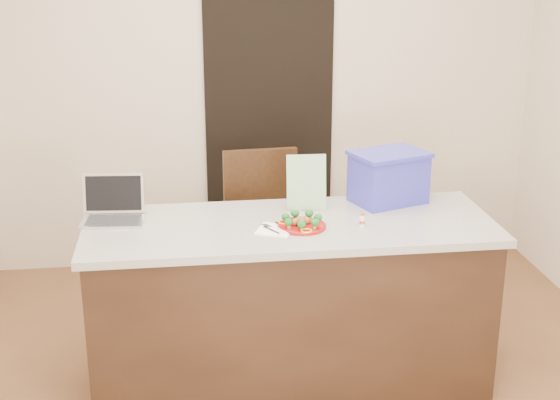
{
  "coord_description": "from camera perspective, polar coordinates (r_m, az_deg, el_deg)",
  "views": [
    {
      "loc": [
        -0.53,
        -3.37,
        2.28
      ],
      "look_at": [
        -0.06,
        0.2,
        1.06
      ],
      "focal_mm": 50.0,
      "sensor_mm": 36.0,
      "label": 1
    }
  ],
  "objects": [
    {
      "name": "room_shell",
      "position": [
        3.48,
        1.4,
        7.74
      ],
      "size": [
        4.0,
        4.0,
        4.0
      ],
      "color": "white",
      "rests_on": "ground"
    },
    {
      "name": "doorway",
      "position": [
        5.54,
        -0.8,
        5.34
      ],
      "size": [
        0.9,
        0.02,
        2.0
      ],
      "primitive_type": "cube",
      "color": "black",
      "rests_on": "ground"
    },
    {
      "name": "island",
      "position": [
        4.09,
        0.72,
        -7.71
      ],
      "size": [
        2.06,
        0.76,
        0.92
      ],
      "color": "black",
      "rests_on": "ground"
    },
    {
      "name": "plate",
      "position": [
        3.84,
        1.61,
        -1.89
      ],
      "size": [
        0.24,
        0.24,
        0.02
      ],
      "rotation": [
        0.0,
        0.0,
        0.04
      ],
      "color": "maroon",
      "rests_on": "island"
    },
    {
      "name": "meatballs",
      "position": [
        3.84,
        1.55,
        -1.56
      ],
      "size": [
        0.1,
        0.1,
        0.04
      ],
      "color": "brown",
      "rests_on": "plate"
    },
    {
      "name": "broccoli",
      "position": [
        3.83,
        1.61,
        -1.36
      ],
      "size": [
        0.2,
        0.2,
        0.04
      ],
      "color": "#134718",
      "rests_on": "plate"
    },
    {
      "name": "pepper_rings",
      "position": [
        3.84,
        1.61,
        -1.77
      ],
      "size": [
        0.22,
        0.2,
        0.01
      ],
      "color": "orange",
      "rests_on": "plate"
    },
    {
      "name": "napkin",
      "position": [
        3.81,
        -0.36,
        -2.19
      ],
      "size": [
        0.22,
        0.22,
        0.01
      ],
      "primitive_type": "cube",
      "rotation": [
        0.0,
        0.0,
        -0.4
      ],
      "color": "white",
      "rests_on": "island"
    },
    {
      "name": "fork",
      "position": [
        3.81,
        -0.68,
        -2.06
      ],
      "size": [
        0.08,
        0.16,
        0.0
      ],
      "rotation": [
        0.0,
        0.0,
        0.54
      ],
      "color": "#ABABB0",
      "rests_on": "napkin"
    },
    {
      "name": "knife",
      "position": [
        3.79,
        0.12,
        -2.15
      ],
      "size": [
        0.05,
        0.17,
        0.01
      ],
      "rotation": [
        0.0,
        0.0,
        0.36
      ],
      "color": "white",
      "rests_on": "napkin"
    },
    {
      "name": "yogurt_bottle",
      "position": [
        3.88,
        6.04,
        -1.52
      ],
      "size": [
        0.03,
        0.03,
        0.06
      ],
      "rotation": [
        0.0,
        0.0,
        0.04
      ],
      "color": "beige",
      "rests_on": "island"
    },
    {
      "name": "laptop",
      "position": [
        4.04,
        -12.08,
        -0.53
      ],
      "size": [
        0.33,
        0.27,
        0.22
      ],
      "rotation": [
        0.0,
        0.0,
        -0.09
      ],
      "color": "silver",
      "rests_on": "island"
    },
    {
      "name": "leaflet",
      "position": [
        4.06,
        1.94,
        1.28
      ],
      "size": [
        0.21,
        0.05,
        0.29
      ],
      "primitive_type": "cube",
      "rotation": [
        -0.14,
        0.0,
        -0.04
      ],
      "color": "silver",
      "rests_on": "island"
    },
    {
      "name": "blue_box",
      "position": [
        4.21,
        7.94,
        1.69
      ],
      "size": [
        0.45,
        0.39,
        0.28
      ],
      "rotation": [
        0.0,
        0.0,
        0.34
      ],
      "color": "#2D2EA4",
      "rests_on": "island"
    },
    {
      "name": "chair",
      "position": [
        4.82,
        -1.28,
        -1.8
      ],
      "size": [
        0.49,
        0.49,
        1.04
      ],
      "rotation": [
        0.0,
        0.0,
        0.07
      ],
      "color": "#382111",
      "rests_on": "ground"
    }
  ]
}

